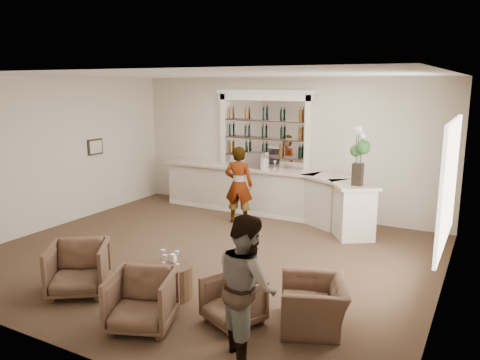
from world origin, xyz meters
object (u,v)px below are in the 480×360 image
armchair_left (78,269)px  flower_vase (359,153)px  sommelier (239,185)px  bar_counter (269,192)px  cocktail_table (169,281)px  guest (247,285)px  espresso_machine (257,160)px  armchair_center (141,300)px  armchair_far (314,304)px  armchair_right (233,301)px

armchair_left → flower_vase: bearing=21.4°
sommelier → armchair_left: 4.47m
bar_counter → cocktail_table: (0.57, -4.71, -0.32)m
cocktail_table → flower_vase: bearing=66.3°
armchair_left → guest: bearing=-38.7°
espresso_machine → sommelier: bearing=-87.0°
sommelier → armchair_left: sommelier is taller
armchair_center → armchair_far: bearing=7.9°
guest → armchair_left: 3.05m
espresso_machine → flower_vase: size_ratio=0.38×
bar_counter → armchair_right: size_ratio=8.20×
cocktail_table → armchair_left: armchair_left is taller
armchair_left → armchair_right: (2.52, 0.34, -0.08)m
armchair_right → armchair_far: 1.07m
armchair_far → cocktail_table: bearing=-107.7°
armchair_center → espresso_machine: 5.81m
cocktail_table → armchair_far: size_ratio=0.74×
bar_counter → flower_vase: 2.72m
bar_counter → sommelier: sommelier is taller
armchair_left → armchair_center: bearing=-47.6°
bar_counter → guest: size_ratio=3.34×
sommelier → armchair_center: (1.17, -4.77, -0.51)m
cocktail_table → sommelier: (-0.92, 3.85, 0.64)m
bar_counter → armchair_center: size_ratio=6.89×
cocktail_table → armchair_right: size_ratio=1.03×
guest → armchair_left: size_ratio=1.97×
sommelier → armchair_center: bearing=88.6°
bar_counter → armchair_far: bearing=-58.4°
armchair_left → armchair_far: bearing=-22.6°
espresso_machine → armchair_left: bearing=-88.8°
armchair_center → armchair_far: 2.26m
sommelier → armchair_left: size_ratio=2.05×
bar_counter → armchair_right: bar_counter is taller
guest → armchair_left: (-3.01, 0.20, -0.46)m
cocktail_table → armchair_left: (-1.28, -0.57, 0.15)m
flower_vase → armchair_right: bearing=-96.9°
sommelier → armchair_far: bearing=115.5°
armchair_left → armchair_center: (1.53, -0.34, -0.02)m
armchair_right → espresso_machine: (-2.12, 4.94, 1.02)m
cocktail_table → espresso_machine: 4.91m
bar_counter → armchair_center: (0.81, -5.63, -0.20)m
guest → armchair_right: bearing=-5.2°
armchair_right → flower_vase: 4.50m
cocktail_table → guest: bearing=-24.0°
sommelier → bar_counter: bearing=-127.3°
cocktail_table → armchair_far: armchair_far is taller
bar_counter → flower_vase: size_ratio=4.84×
sommelier → armchair_right: (2.16, -4.09, -0.57)m
cocktail_table → armchair_center: bearing=-75.0°
armchair_left → armchair_far: (3.50, 0.76, -0.08)m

